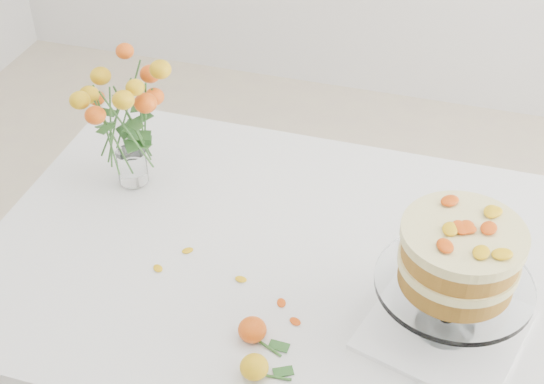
{
  "coord_description": "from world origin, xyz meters",
  "views": [
    {
      "loc": [
        0.27,
        -1.16,
        1.89
      ],
      "look_at": [
        -0.09,
        0.01,
        0.91
      ],
      "focal_mm": 50.0,
      "sensor_mm": 36.0,
      "label": 1
    }
  ],
  "objects": [
    {
      "name": "table",
      "position": [
        0.0,
        0.0,
        0.67
      ],
      "size": [
        1.43,
        0.93,
        0.76
      ],
      "color": "tan",
      "rests_on": "ground"
    },
    {
      "name": "stray_petal_b",
      "position": [
        -0.02,
        -0.14,
        0.76
      ],
      "size": [
        0.03,
        0.02,
        0.0
      ],
      "primitive_type": "ellipsoid",
      "color": "gold",
      "rests_on": "table"
    },
    {
      "name": "cake_stand",
      "position": [
        0.3,
        -0.12,
        0.94
      ],
      "size": [
        0.29,
        0.29,
        0.26
      ],
      "rotation": [
        0.0,
        0.0,
        0.3
      ],
      "color": "white",
      "rests_on": "napkin"
    },
    {
      "name": "stray_petal_d",
      "position": [
        -0.26,
        -0.05,
        0.76
      ],
      "size": [
        0.03,
        0.02,
        0.0
      ],
      "primitive_type": "ellipsoid",
      "color": "gold",
      "rests_on": "table"
    },
    {
      "name": "stray_petal_a",
      "position": [
        -0.12,
        -0.1,
        0.76
      ],
      "size": [
        0.03,
        0.02,
        0.0
      ],
      "primitive_type": "ellipsoid",
      "color": "gold",
      "rests_on": "table"
    },
    {
      "name": "rose_vase",
      "position": [
        -0.48,
        0.14,
        0.97
      ],
      "size": [
        0.3,
        0.3,
        0.36
      ],
      "rotation": [
        0.0,
        0.0,
        0.33
      ],
      "color": "white",
      "rests_on": "table"
    },
    {
      "name": "stray_petal_f",
      "position": [
        0.3,
        -0.08,
        0.76
      ],
      "size": [
        0.03,
        0.02,
        0.0
      ],
      "primitive_type": "ellipsoid",
      "color": "gold",
      "rests_on": "table"
    },
    {
      "name": "loose_rose_far",
      "position": [
        -0.05,
        -0.24,
        0.78
      ],
      "size": [
        0.1,
        0.06,
        0.05
      ],
      "rotation": [
        0.0,
        0.0,
        -0.43
      ],
      "color": "#D9440A",
      "rests_on": "table"
    },
    {
      "name": "stray_petal_c",
      "position": [
        0.02,
        -0.18,
        0.76
      ],
      "size": [
        0.03,
        0.02,
        0.0
      ],
      "primitive_type": "ellipsoid",
      "color": "gold",
      "rests_on": "table"
    },
    {
      "name": "stray_petal_e",
      "position": [
        -0.3,
        -0.12,
        0.76
      ],
      "size": [
        0.03,
        0.02,
        0.0
      ],
      "primitive_type": "ellipsoid",
      "color": "gold",
      "rests_on": "table"
    },
    {
      "name": "napkin",
      "position": [
        0.3,
        -0.12,
        0.76
      ],
      "size": [
        0.35,
        0.35,
        0.01
      ],
      "primitive_type": "cube",
      "rotation": [
        0.0,
        0.0,
        -0.27
      ],
      "color": "white",
      "rests_on": "table"
    },
    {
      "name": "loose_rose_near",
      "position": [
        -0.02,
        -0.32,
        0.78
      ],
      "size": [
        0.1,
        0.05,
        0.05
      ],
      "rotation": [
        0.0,
        0.0,
        0.09
      ],
      "color": "orange",
      "rests_on": "table"
    }
  ]
}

